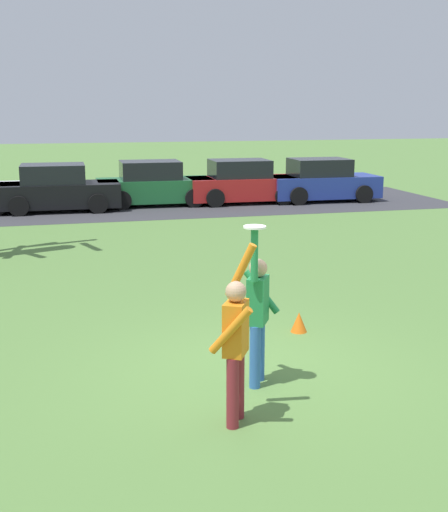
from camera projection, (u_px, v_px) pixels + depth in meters
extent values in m
plane|color=#567F3D|center=(252.00, 371.00, 9.16)|extent=(120.00, 120.00, 0.00)
cylinder|color=#3366B7|center=(259.00, 350.00, 8.78)|extent=(0.14, 0.14, 0.82)
cylinder|color=#3366B7|center=(255.00, 357.00, 8.53)|extent=(0.14, 0.14, 0.82)
cube|color=#238447|center=(258.00, 300.00, 8.50)|extent=(0.37, 0.42, 0.60)
sphere|color=tan|center=(258.00, 268.00, 8.41)|extent=(0.23, 0.23, 0.23)
cylinder|color=#238447|center=(262.00, 292.00, 8.70)|extent=(0.45, 0.31, 0.59)
cylinder|color=#238447|center=(254.00, 255.00, 8.15)|extent=(0.09, 0.09, 0.66)
cylinder|color=maroon|center=(233.00, 393.00, 7.46)|extent=(0.14, 0.14, 0.82)
cylinder|color=maroon|center=(238.00, 384.00, 7.70)|extent=(0.14, 0.14, 0.82)
cube|color=orange|center=(236.00, 328.00, 7.43)|extent=(0.37, 0.42, 0.60)
sphere|color=tan|center=(236.00, 292.00, 7.34)|extent=(0.23, 0.23, 0.23)
cylinder|color=orange|center=(231.00, 330.00, 7.21)|extent=(0.45, 0.31, 0.59)
cylinder|color=orange|center=(241.00, 270.00, 7.51)|extent=(0.33, 0.23, 0.65)
cylinder|color=white|center=(255.00, 227.00, 8.08)|extent=(0.27, 0.27, 0.02)
cylinder|color=black|center=(1.00, 198.00, 23.83)|extent=(0.66, 0.23, 0.66)
cube|color=black|center=(59.00, 195.00, 23.09)|extent=(4.14, 1.88, 0.80)
cube|color=black|center=(53.00, 174.00, 22.90)|extent=(2.13, 1.68, 0.64)
cylinder|color=black|center=(95.00, 197.00, 24.29)|extent=(0.66, 0.23, 0.66)
cylinder|color=black|center=(98.00, 204.00, 22.56)|extent=(0.66, 0.23, 0.66)
cylinder|color=black|center=(22.00, 199.00, 23.72)|extent=(0.66, 0.23, 0.66)
cylinder|color=black|center=(19.00, 206.00, 21.99)|extent=(0.66, 0.23, 0.66)
cube|color=#1E6633|center=(155.00, 190.00, 24.44)|extent=(4.14, 1.88, 0.80)
cube|color=black|center=(150.00, 170.00, 24.25)|extent=(2.13, 1.68, 0.64)
cylinder|color=black|center=(185.00, 192.00, 25.64)|extent=(0.66, 0.23, 0.66)
cylinder|color=black|center=(194.00, 198.00, 23.91)|extent=(0.66, 0.23, 0.66)
cylinder|color=black|center=(118.00, 194.00, 25.07)|extent=(0.66, 0.23, 0.66)
cylinder|color=black|center=(122.00, 200.00, 23.34)|extent=(0.66, 0.23, 0.66)
cube|color=red|center=(243.00, 188.00, 25.02)|extent=(4.14, 1.88, 0.80)
cube|color=black|center=(240.00, 168.00, 24.83)|extent=(2.13, 1.68, 0.64)
cylinder|color=black|center=(269.00, 190.00, 26.22)|extent=(0.66, 0.23, 0.66)
cylinder|color=black|center=(284.00, 196.00, 24.49)|extent=(0.66, 0.23, 0.66)
cylinder|color=black|center=(205.00, 192.00, 25.64)|extent=(0.66, 0.23, 0.66)
cylinder|color=black|center=(215.00, 198.00, 23.91)|extent=(0.66, 0.23, 0.66)
cube|color=#233893|center=(323.00, 186.00, 25.54)|extent=(4.14, 1.88, 0.80)
cube|color=black|center=(319.00, 167.00, 25.35)|extent=(2.13, 1.68, 0.64)
cylinder|color=black|center=(344.00, 188.00, 26.74)|extent=(0.66, 0.23, 0.66)
cylinder|color=black|center=(364.00, 194.00, 25.01)|extent=(0.66, 0.23, 0.66)
cylinder|color=black|center=(283.00, 190.00, 26.17)|extent=(0.66, 0.23, 0.66)
cylinder|color=black|center=(299.00, 196.00, 24.44)|extent=(0.66, 0.23, 0.66)
cube|color=#38383D|center=(154.00, 206.00, 24.38)|extent=(21.80, 6.40, 0.01)
cone|color=orange|center=(299.00, 322.00, 10.72)|extent=(0.26, 0.26, 0.32)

